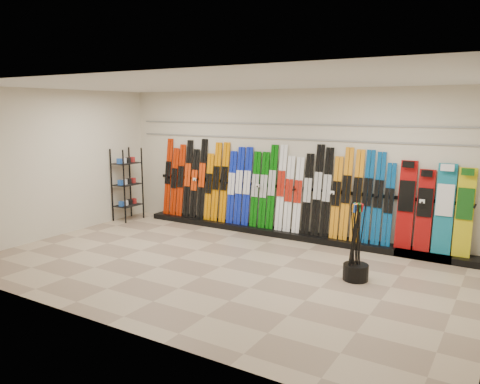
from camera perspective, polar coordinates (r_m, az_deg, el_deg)
The scene contains 12 objects.
floor at distance 7.93m, azimuth -2.42°, elevation -9.10°, with size 8.00×8.00×0.00m, color gray.
back_wall at distance 9.73m, azimuth 5.69°, elevation 3.53°, with size 8.00×8.00×0.00m, color beige.
left_wall at distance 10.32m, azimuth -21.37°, elevation 3.26°, with size 5.00×5.00×0.00m, color beige.
ceiling at distance 7.49m, azimuth -2.60°, elevation 13.11°, with size 8.00×8.00×0.00m, color silver.
ski_rack_base at distance 9.71m, azimuth 6.18°, elevation -5.15°, with size 8.00×0.40×0.12m, color black.
skis at distance 9.87m, azimuth 2.89°, elevation 0.48°, with size 5.37×0.27×1.81m.
snowboards at distance 8.84m, azimuth 22.61°, elevation -1.92°, with size 1.25×0.24×1.58m.
accessory_rack at distance 11.33m, azimuth -13.58°, elevation 0.91°, with size 0.40×0.60×1.70m, color black.
pole_bin at distance 7.52m, azimuth 13.91°, elevation -9.46°, with size 0.39×0.39×0.25m, color black.
ski_poles at distance 7.38m, azimuth 13.89°, elevation -5.90°, with size 0.23×0.30×1.18m.
slatwall_rail_0 at distance 9.67m, azimuth 5.69°, elevation 6.47°, with size 7.60×0.02×0.03m, color gray.
slatwall_rail_1 at distance 9.65m, azimuth 5.72°, elevation 8.25°, with size 7.60×0.02×0.03m, color gray.
Camera 1 is at (4.15, -6.23, 2.61)m, focal length 35.00 mm.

